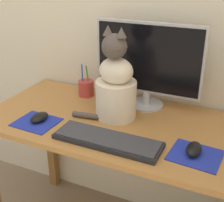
# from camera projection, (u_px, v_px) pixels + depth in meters

# --- Properties ---
(desk) EXTENTS (1.24, 0.60, 0.74)m
(desk) POSITION_uv_depth(u_px,v_px,m) (119.00, 143.00, 1.45)
(desk) COLOR #A87038
(desk) RESTS_ON ground_plane
(monitor) EXTENTS (0.52, 0.17, 0.41)m
(monitor) POSITION_uv_depth(u_px,v_px,m) (148.00, 63.00, 1.46)
(monitor) COLOR #B2B2B7
(monitor) RESTS_ON desk
(keyboard) EXTENTS (0.44, 0.14, 0.02)m
(keyboard) POSITION_uv_depth(u_px,v_px,m) (107.00, 140.00, 1.23)
(keyboard) COLOR black
(keyboard) RESTS_ON desk
(mousepad_left) EXTENTS (0.19, 0.17, 0.00)m
(mousepad_left) POSITION_uv_depth(u_px,v_px,m) (37.00, 122.00, 1.39)
(mousepad_left) COLOR #1E2D9E
(mousepad_left) RESTS_ON desk
(mousepad_right) EXTENTS (0.20, 0.18, 0.00)m
(mousepad_right) POSITION_uv_depth(u_px,v_px,m) (195.00, 155.00, 1.15)
(mousepad_right) COLOR #1E2D9E
(mousepad_right) RESTS_ON desk
(computer_mouse_left) EXTENTS (0.07, 0.10, 0.03)m
(computer_mouse_left) POSITION_uv_depth(u_px,v_px,m) (39.00, 117.00, 1.39)
(computer_mouse_left) COLOR black
(computer_mouse_left) RESTS_ON mousepad_left
(computer_mouse_right) EXTENTS (0.06, 0.10, 0.03)m
(computer_mouse_right) POSITION_uv_depth(u_px,v_px,m) (194.00, 149.00, 1.16)
(computer_mouse_right) COLOR black
(computer_mouse_right) RESTS_ON mousepad_right
(cat) EXTENTS (0.29, 0.22, 0.42)m
(cat) POSITION_uv_depth(u_px,v_px,m) (115.00, 85.00, 1.38)
(cat) COLOR beige
(cat) RESTS_ON desk
(pen_cup) EXTENTS (0.08, 0.08, 0.17)m
(pen_cup) POSITION_uv_depth(u_px,v_px,m) (86.00, 88.00, 1.65)
(pen_cup) COLOR #B23833
(pen_cup) RESTS_ON desk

